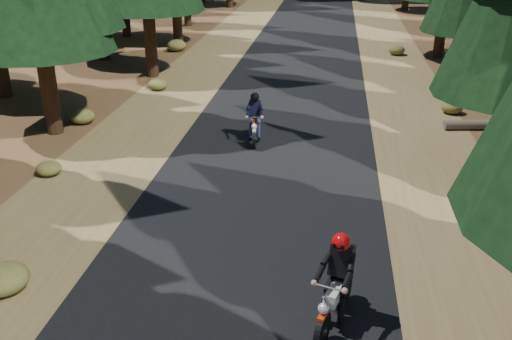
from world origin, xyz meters
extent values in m
plane|color=#462E19|center=(0.00, 0.00, 0.00)|extent=(120.00, 120.00, 0.00)
cube|color=black|center=(0.00, 5.00, 0.01)|extent=(6.00, 100.00, 0.01)
cube|color=brown|center=(-4.60, 5.00, 0.00)|extent=(3.20, 100.00, 0.01)
cube|color=brown|center=(4.60, 5.00, 0.00)|extent=(3.20, 100.00, 0.01)
cylinder|color=black|center=(-7.26, 6.17, 2.67)|extent=(0.51, 0.51, 5.34)
cylinder|color=black|center=(6.06, 4.48, 2.26)|extent=(0.48, 0.48, 4.52)
cylinder|color=black|center=(-7.70, 6.96, 3.21)|extent=(0.56, 0.56, 6.43)
cylinder|color=black|center=(-6.35, 13.89, 2.86)|extent=(0.53, 0.53, 5.72)
cylinder|color=black|center=(6.98, 14.07, 2.25)|extent=(0.48, 0.48, 4.51)
ellipsoid|color=#474C1E|center=(-5.46, 11.71, 0.24)|extent=(0.79, 0.79, 0.47)
ellipsoid|color=#474C1E|center=(-5.86, 2.90, 0.20)|extent=(0.67, 0.67, 0.40)
ellipsoid|color=#474C1E|center=(-6.72, 19.35, 0.30)|extent=(1.02, 1.02, 0.61)
ellipsoid|color=#474C1E|center=(4.87, 19.95, 0.25)|extent=(0.84, 0.84, 0.50)
ellipsoid|color=#474C1E|center=(5.95, 10.07, 0.23)|extent=(0.77, 0.77, 0.46)
ellipsoid|color=#474C1E|center=(-4.19, -2.24, 0.27)|extent=(0.91, 0.91, 0.55)
ellipsoid|color=#474C1E|center=(-6.75, 7.20, 0.25)|extent=(0.82, 0.82, 0.49)
cube|color=black|center=(1.86, -2.41, 1.15)|extent=(0.43, 0.33, 0.55)
sphere|color=#BB0709|center=(1.86, -2.41, 1.55)|extent=(0.38, 0.38, 0.31)
cube|color=black|center=(-0.68, 6.21, 1.05)|extent=(0.37, 0.25, 0.50)
sphere|color=black|center=(-0.68, 6.21, 1.41)|extent=(0.31, 0.31, 0.28)
camera|label=1|loc=(1.62, -10.37, 6.29)|focal=40.00mm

